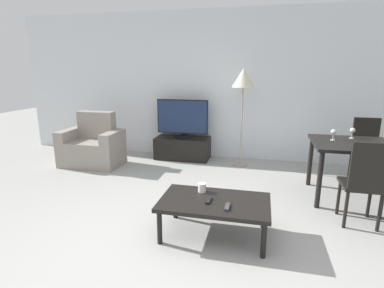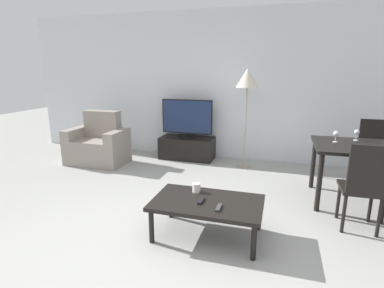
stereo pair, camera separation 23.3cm
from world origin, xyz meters
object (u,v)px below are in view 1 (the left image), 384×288
object	(u,v)px
remote_primary	(227,207)
dining_chair_near	(364,180)
wine_glass_left	(353,131)
armchair	(93,146)
cup_white_near	(202,188)
wine_glass_center	(333,133)
tv	(182,119)
floor_lamp	(243,81)
dining_table	(367,150)
remote_secondary	(209,200)
tv_stand	(183,148)
coffee_table	(214,204)
dining_chair_far	(366,147)

from	to	relation	value
remote_primary	dining_chair_near	bearing A→B (deg)	26.55
wine_glass_left	armchair	bearing A→B (deg)	175.95
dining_chair_near	wine_glass_left	distance (m)	1.07
cup_white_near	wine_glass_center	distance (m)	1.97
tv	floor_lamp	world-z (taller)	floor_lamp
dining_table	wine_glass_left	world-z (taller)	wine_glass_left
remote_primary	remote_secondary	size ratio (longest dim) A/B	1.00
tv_stand	wine_glass_left	world-z (taller)	wine_glass_left
dining_table	cup_white_near	xyz separation A→B (m)	(-1.89, -1.11, -0.23)
wine_glass_left	remote_primary	bearing A→B (deg)	-130.86
cup_white_near	wine_glass_left	distance (m)	2.28
coffee_table	remote_secondary	world-z (taller)	remote_secondary
cup_white_near	wine_glass_center	xyz separation A→B (m)	(1.50, 1.20, 0.43)
cup_white_near	wine_glass_center	bearing A→B (deg)	38.61
tv_stand	wine_glass_left	size ratio (longest dim) A/B	6.91
remote_secondary	dining_chair_far	bearing A→B (deg)	46.08
armchair	cup_white_near	bearing A→B (deg)	-35.75
tv	wine_glass_center	size ratio (longest dim) A/B	6.56
dining_chair_near	wine_glass_left	xyz separation A→B (m)	(0.11, 1.01, 0.33)
coffee_table	wine_glass_left	distance (m)	2.30
tv_stand	remote_secondary	xyz separation A→B (m)	(0.96, -2.59, 0.19)
armchair	floor_lamp	size ratio (longest dim) A/B	0.61
armchair	tv	world-z (taller)	tv
tv	wine_glass_center	xyz separation A→B (m)	(2.35, -1.17, 0.09)
cup_white_near	tv_stand	bearing A→B (deg)	109.66
dining_table	cup_white_near	bearing A→B (deg)	-149.54
tv	dining_chair_near	xyz separation A→B (m)	(2.51, -2.02, -0.24)
tv_stand	dining_table	xyz separation A→B (m)	(2.74, -1.26, 0.46)
armchair	tv	bearing A→B (deg)	26.08
tv	remote_primary	world-z (taller)	tv
remote_primary	wine_glass_center	xyz separation A→B (m)	(1.19, 1.52, 0.46)
dining_table	wine_glass_left	xyz separation A→B (m)	(-0.12, 0.26, 0.19)
armchair	tv_stand	distance (m)	1.63
dining_chair_far	wine_glass_center	xyz separation A→B (m)	(-0.62, -0.67, 0.33)
tv_stand	remote_primary	distance (m)	2.94
dining_chair_near	remote_primary	bearing A→B (deg)	-153.45
armchair	floor_lamp	distance (m)	2.84
remote_secondary	cup_white_near	distance (m)	0.25
dining_table	floor_lamp	size ratio (longest dim) A/B	0.78
dining_table	dining_chair_far	world-z (taller)	dining_chair_far
cup_white_near	dining_table	bearing A→B (deg)	30.46
dining_chair_far	dining_chair_near	bearing A→B (deg)	-106.79
floor_lamp	tv_stand	bearing A→B (deg)	170.30
cup_white_near	wine_glass_left	world-z (taller)	wine_glass_left
armchair	wine_glass_left	size ratio (longest dim) A/B	7.02
remote_primary	cup_white_near	xyz separation A→B (m)	(-0.31, 0.32, 0.04)
remote_primary	wine_glass_left	xyz separation A→B (m)	(1.46, 1.69, 0.46)
armchair	remote_primary	world-z (taller)	armchair
dining_chair_near	remote_secondary	xyz separation A→B (m)	(-1.55, -0.58, -0.13)
floor_lamp	wine_glass_center	world-z (taller)	floor_lamp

